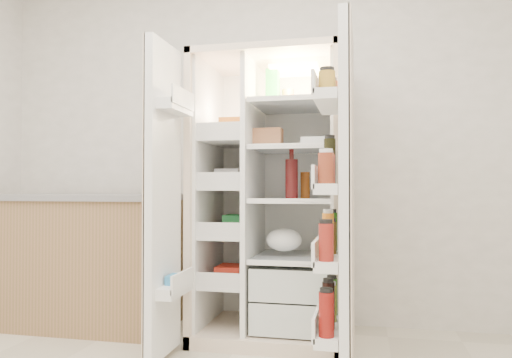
# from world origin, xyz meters

# --- Properties ---
(wall_back) EXTENTS (4.00, 0.02, 2.70)m
(wall_back) POSITION_xyz_m (0.00, 2.00, 1.35)
(wall_back) COLOR white
(wall_back) RESTS_ON floor
(refrigerator) EXTENTS (0.92, 0.70, 1.80)m
(refrigerator) POSITION_xyz_m (0.17, 1.65, 0.74)
(refrigerator) COLOR beige
(refrigerator) RESTS_ON floor
(freezer_door) EXTENTS (0.15, 0.40, 1.72)m
(freezer_door) POSITION_xyz_m (-0.34, 1.05, 0.89)
(freezer_door) COLOR white
(freezer_door) RESTS_ON floor
(fridge_door) EXTENTS (0.17, 0.58, 1.72)m
(fridge_door) POSITION_xyz_m (0.64, 0.96, 0.87)
(fridge_door) COLOR white
(fridge_door) RESTS_ON floor
(kitchen_counter) EXTENTS (1.26, 0.67, 0.91)m
(kitchen_counter) POSITION_xyz_m (-1.15, 1.61, 0.46)
(kitchen_counter) COLOR #986D4C
(kitchen_counter) RESTS_ON floor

